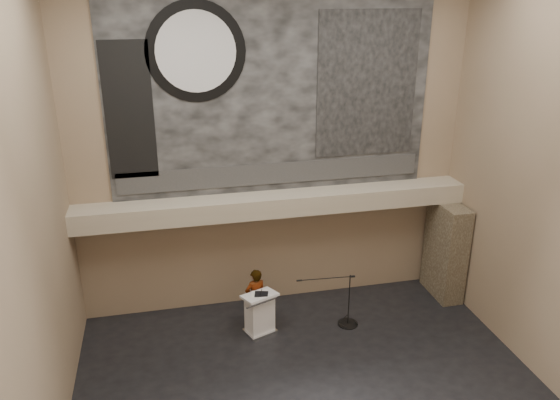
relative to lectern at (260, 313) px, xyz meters
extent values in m
plane|color=black|center=(0.69, -2.40, -0.55)|extent=(10.00, 10.00, 0.00)
cube|color=#846D54|center=(0.69, 1.60, 3.70)|extent=(10.00, 0.02, 8.50)
cube|color=#846D54|center=(0.69, -6.40, 3.70)|extent=(10.00, 0.02, 8.50)
cube|color=#846D54|center=(-4.31, -2.40, 3.70)|extent=(0.02, 8.00, 8.50)
cube|color=#846D54|center=(5.69, -2.40, 3.70)|extent=(0.02, 8.00, 8.50)
cube|color=tan|center=(0.69, 1.20, 2.40)|extent=(10.00, 0.80, 0.50)
cylinder|color=#B2893D|center=(-0.91, 1.15, 2.12)|extent=(0.04, 0.04, 0.06)
cylinder|color=#B2893D|center=(2.59, 1.15, 2.12)|extent=(0.04, 0.04, 0.06)
cube|color=black|center=(0.69, 1.57, 5.15)|extent=(8.00, 0.05, 5.00)
cube|color=#2D2D2D|center=(0.69, 1.53, 3.10)|extent=(7.76, 0.02, 0.55)
cylinder|color=black|center=(-1.11, 1.53, 6.15)|extent=(2.30, 0.02, 2.30)
cylinder|color=silver|center=(-1.11, 1.51, 6.15)|extent=(1.84, 0.02, 1.84)
cube|color=black|center=(3.09, 1.53, 5.25)|extent=(2.60, 0.02, 3.60)
cube|color=black|center=(-2.71, 1.53, 4.85)|extent=(1.10, 0.02, 3.20)
cube|color=#433829|center=(5.34, 0.75, 0.80)|extent=(0.60, 1.40, 2.70)
cube|color=silver|center=(0.00, 0.00, -0.51)|extent=(0.87, 0.77, 0.08)
cube|color=white|center=(0.00, 0.00, 0.01)|extent=(0.75, 0.63, 0.96)
cube|color=white|center=(0.00, -0.02, 0.52)|extent=(0.96, 0.82, 0.14)
cube|color=black|center=(0.04, -0.05, 0.56)|extent=(0.38, 0.33, 0.04)
cube|color=white|center=(-0.07, 0.01, 0.55)|extent=(0.30, 0.37, 0.00)
imported|color=silver|center=(-0.03, 0.40, 0.23)|extent=(0.65, 0.51, 1.56)
cylinder|color=black|center=(2.27, -0.14, -0.54)|extent=(0.52, 0.52, 0.02)
cylinder|color=black|center=(2.27, -0.14, 0.16)|extent=(0.03, 0.03, 1.42)
cylinder|color=black|center=(1.63, -0.10, 0.83)|extent=(1.43, 0.12, 0.02)
camera|label=1|loc=(-2.05, -11.37, 7.48)|focal=35.00mm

